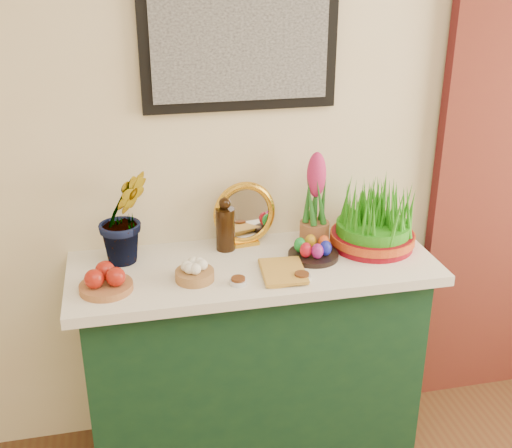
{
  "coord_description": "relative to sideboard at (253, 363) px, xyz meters",
  "views": [
    {
      "loc": [
        -0.5,
        -0.15,
        2.0
      ],
      "look_at": [
        -0.03,
        1.95,
        1.07
      ],
      "focal_mm": 45.0,
      "sensor_mm": 36.0,
      "label": 1
    }
  ],
  "objects": [
    {
      "name": "sideboard",
      "position": [
        0.0,
        0.0,
        0.0
      ],
      "size": [
        1.3,
        0.45,
        0.85
      ],
      "primitive_type": "cube",
      "color": "#14371C",
      "rests_on": "ground"
    },
    {
      "name": "hyacinth_pink",
      "position": [
        0.28,
        0.11,
        0.64
      ],
      "size": [
        0.12,
        0.12,
        0.39
      ],
      "color": "#965C36",
      "rests_on": "tablecloth"
    },
    {
      "name": "tablecloth",
      "position": [
        0.0,
        0.0,
        0.45
      ],
      "size": [
        1.4,
        0.55,
        0.04
      ],
      "primitive_type": "cube",
      "color": "silver",
      "rests_on": "sideboard"
    },
    {
      "name": "spice_dish_right",
      "position": [
        0.14,
        -0.18,
        0.48
      ],
      "size": [
        0.07,
        0.07,
        0.03
      ],
      "color": "silver",
      "rests_on": "tablecloth"
    },
    {
      "name": "book",
      "position": [
        0.01,
        -0.12,
        0.48
      ],
      "size": [
        0.16,
        0.22,
        0.03
      ],
      "primitive_type": "imported",
      "rotation": [
        0.0,
        0.0,
        -0.08
      ],
      "color": "gold",
      "rests_on": "tablecloth"
    },
    {
      "name": "hyacinth_green",
      "position": [
        -0.47,
        0.12,
        0.71
      ],
      "size": [
        0.29,
        0.27,
        0.48
      ],
      "primitive_type": "imported",
      "rotation": [
        0.0,
        0.0,
        0.32
      ],
      "color": "#246E23",
      "rests_on": "tablecloth"
    },
    {
      "name": "mirror",
      "position": [
        0.0,
        0.18,
        0.59
      ],
      "size": [
        0.27,
        0.09,
        0.26
      ],
      "color": "gold",
      "rests_on": "tablecloth"
    },
    {
      "name": "spice_dish_left",
      "position": [
        -0.09,
        -0.16,
        0.48
      ],
      "size": [
        0.06,
        0.06,
        0.03
      ],
      "color": "silver",
      "rests_on": "tablecloth"
    },
    {
      "name": "vinegar_cruet",
      "position": [
        -0.08,
        0.14,
        0.56
      ],
      "size": [
        0.08,
        0.08,
        0.22
      ],
      "color": "black",
      "rests_on": "tablecloth"
    },
    {
      "name": "egg_plate",
      "position": [
        0.24,
        -0.01,
        0.5
      ],
      "size": [
        0.26,
        0.26,
        0.08
      ],
      "color": "black",
      "rests_on": "tablecloth"
    },
    {
      "name": "garlic_basket",
      "position": [
        -0.24,
        -0.1,
        0.5
      ],
      "size": [
        0.14,
        0.14,
        0.08
      ],
      "color": "#9F6B40",
      "rests_on": "tablecloth"
    },
    {
      "name": "apple_bowl",
      "position": [
        -0.55,
        -0.11,
        0.5
      ],
      "size": [
        0.24,
        0.24,
        0.09
      ],
      "color": "#9A5E34",
      "rests_on": "tablecloth"
    },
    {
      "name": "wheatgrass_sabzeh",
      "position": [
        0.5,
        0.04,
        0.59
      ],
      "size": [
        0.34,
        0.34,
        0.28
      ],
      "color": "maroon",
      "rests_on": "tablecloth"
    }
  ]
}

